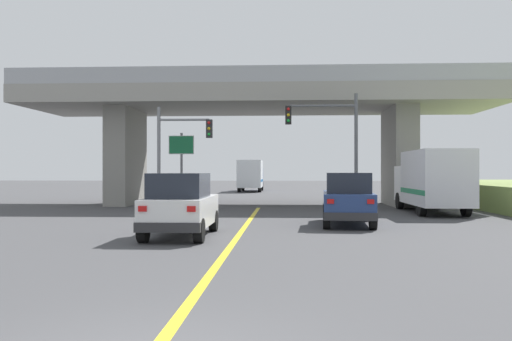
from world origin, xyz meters
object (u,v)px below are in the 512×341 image
(box_truck, at_px, (432,180))
(semi_truck_distant, at_px, (251,175))
(traffic_signal_nearside, at_px, (333,135))
(suv_lead, at_px, (181,205))
(highway_sign, at_px, (181,153))
(traffic_signal_farside, at_px, (177,145))
(suv_crossing, at_px, (348,199))

(box_truck, relative_size, semi_truck_distant, 1.04)
(traffic_signal_nearside, bearing_deg, semi_truck_distant, 102.64)
(suv_lead, height_order, highway_sign, highway_sign)
(box_truck, relative_size, highway_sign, 1.64)
(box_truck, distance_m, traffic_signal_nearside, 5.42)
(box_truck, relative_size, traffic_signal_farside, 1.30)
(suv_lead, xyz_separation_m, traffic_signal_nearside, (5.75, 11.24, 2.92))
(suv_crossing, distance_m, traffic_signal_nearside, 7.74)
(traffic_signal_farside, bearing_deg, suv_crossing, -41.74)
(highway_sign, bearing_deg, box_truck, -18.52)
(traffic_signal_farside, bearing_deg, suv_lead, -78.06)
(traffic_signal_nearside, bearing_deg, suv_lead, -117.09)
(traffic_signal_nearside, height_order, traffic_signal_farside, traffic_signal_nearside)
(traffic_signal_farside, bearing_deg, semi_truck_distant, 85.26)
(traffic_signal_farside, bearing_deg, highway_sign, 97.09)
(traffic_signal_farside, distance_m, semi_truck_distant, 26.61)
(suv_lead, distance_m, semi_truck_distant, 37.77)
(suv_crossing, bearing_deg, semi_truck_distant, 103.78)
(box_truck, xyz_separation_m, traffic_signal_farside, (-12.94, 1.06, 1.84))
(box_truck, distance_m, traffic_signal_farside, 13.11)
(traffic_signal_farside, bearing_deg, box_truck, -4.68)
(suv_crossing, distance_m, highway_sign, 13.81)
(traffic_signal_nearside, bearing_deg, suv_crossing, -90.30)
(traffic_signal_nearside, distance_m, semi_truck_distant, 27.27)
(suv_lead, bearing_deg, box_truck, 44.14)
(box_truck, bearing_deg, semi_truck_distant, 111.33)
(traffic_signal_nearside, distance_m, traffic_signal_farside, 8.15)
(traffic_signal_nearside, height_order, highway_sign, traffic_signal_nearside)
(suv_lead, relative_size, traffic_signal_farside, 0.78)
(suv_lead, height_order, semi_truck_distant, semi_truck_distant)
(suv_crossing, xyz_separation_m, traffic_signal_farside, (-8.10, 7.23, 2.45))
(traffic_signal_nearside, xyz_separation_m, semi_truck_distant, (-5.94, 26.52, -2.29))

